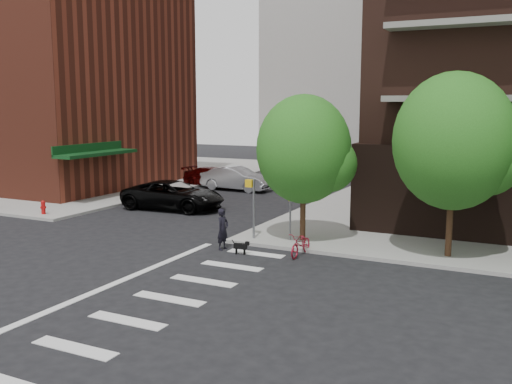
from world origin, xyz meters
TOP-DOWN VIEW (x-y plane):
  - ground at (0.00, 0.00)m, footprint 120.00×120.00m
  - sidewalk_nw at (-24.50, 23.50)m, footprint 31.00×33.00m
  - crosswalk at (2.21, -0.00)m, footprint 3.85×13.00m
  - midrise_nw at (-22.00, 18.00)m, footprint 21.40×15.50m
  - tree_a at (4.00, 8.50)m, footprint 4.00×4.00m
  - tree_b at (10.00, 8.50)m, footprint 4.50×4.50m
  - pedestrian_signal at (2.32, 7.92)m, footprint 2.18×0.67m
  - fire_hydrant at (-10.50, 7.80)m, footprint 0.24×0.24m
  - parked_car_black at (-5.55, 12.69)m, footprint 3.10×6.05m
  - parked_car_maroon at (-8.16, 21.68)m, footprint 2.25×4.91m
  - parked_car_silver at (-5.81, 20.74)m, footprint 1.96×5.08m
  - scooter at (4.73, 6.50)m, footprint 0.64×1.80m
  - dog_walker at (1.49, 6.00)m, footprint 0.66×0.47m
  - dog at (2.51, 5.67)m, footprint 0.64×0.26m

SIDE VIEW (x-z plane):
  - ground at x=0.00m, z-range 0.00..0.00m
  - crosswalk at x=2.21m, z-range 0.00..0.01m
  - sidewalk_nw at x=-24.50m, z-range 0.00..0.15m
  - dog at x=2.51m, z-range 0.07..0.60m
  - scooter at x=4.73m, z-range 0.00..0.94m
  - fire_hydrant at x=-10.50m, z-range 0.19..0.92m
  - parked_car_maroon at x=-8.16m, z-range 0.00..1.39m
  - parked_car_black at x=-5.55m, z-range 0.00..1.64m
  - parked_car_silver at x=-5.81m, z-range 0.00..1.65m
  - dog_walker at x=1.49m, z-range 0.00..1.71m
  - pedestrian_signal at x=2.32m, z-range 0.55..3.15m
  - tree_a at x=4.00m, z-range 1.09..6.99m
  - tree_b at x=10.00m, z-range 1.22..7.87m
  - midrise_nw at x=-22.00m, z-range 0.15..20.15m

